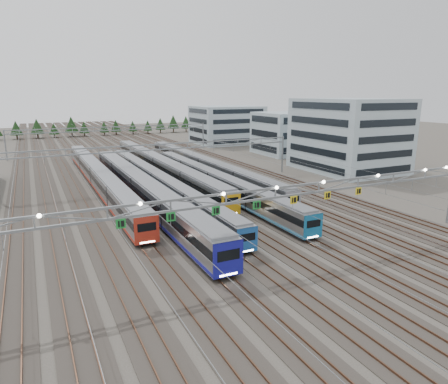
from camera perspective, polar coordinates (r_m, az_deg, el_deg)
name	(u,v)px	position (r m, az deg, el deg)	size (l,w,h in m)	color
ground	(273,259)	(43.44, 7.04, -9.48)	(400.00, 400.00, 0.00)	#47423A
track_bed	(106,143)	(136.00, -16.53, 6.72)	(54.00, 260.00, 5.42)	#2D2823
train_a	(99,176)	(77.96, -17.49, 2.16)	(2.92, 67.64, 3.80)	black
train_b	(141,188)	(65.62, -11.78, 0.51)	(3.12, 63.34, 4.07)	black
train_c	(158,182)	(71.98, -9.38, 1.48)	(2.55, 65.32, 3.31)	black
train_d	(160,166)	(86.06, -9.15, 3.71)	(2.98, 67.34, 3.88)	black
train_e	(214,181)	(70.98, -1.37, 1.56)	(2.68, 55.85, 3.49)	black
train_f	(204,165)	(86.49, -2.88, 3.80)	(2.71, 65.79, 3.52)	black
gantry_near	(275,195)	(41.04, 7.36, -0.43)	(56.36, 0.61, 8.08)	gray
gantry_mid	(160,152)	(77.28, -9.15, 5.72)	(56.36, 0.36, 8.00)	gray
gantry_far	(114,132)	(120.80, -15.47, 8.30)	(56.36, 0.36, 8.00)	gray
depot_bldg_south	(348,135)	(95.18, 17.36, 7.78)	(18.00, 22.00, 16.07)	#98AFB6
depot_bldg_mid	(285,133)	(117.62, 8.65, 8.28)	(14.00, 16.00, 11.88)	#98AFB6
depot_bldg_north	(227,125)	(142.13, 0.40, 9.58)	(22.00, 18.00, 12.86)	#98AFB6
treeline	(94,126)	(175.39, -18.11, 9.01)	(100.10, 5.60, 7.02)	#332114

